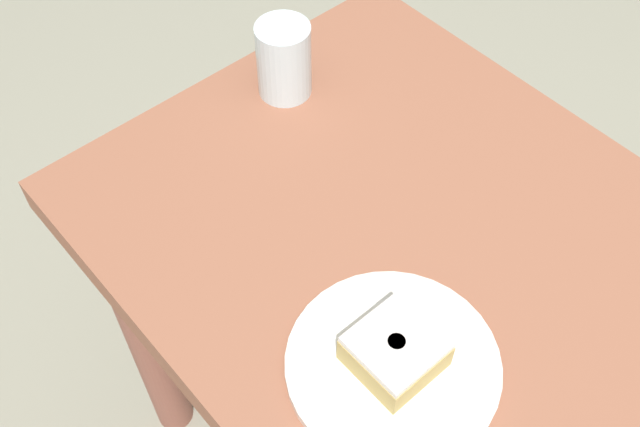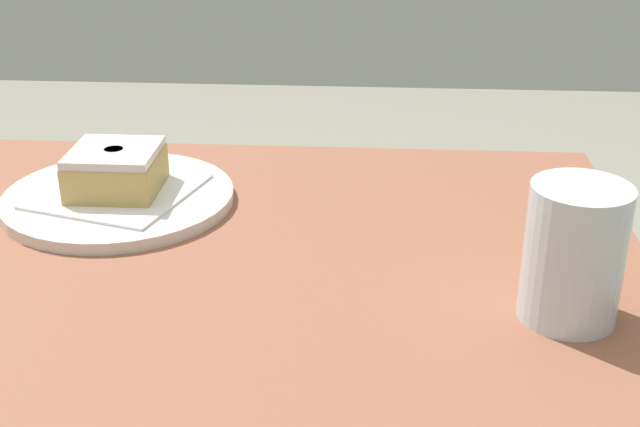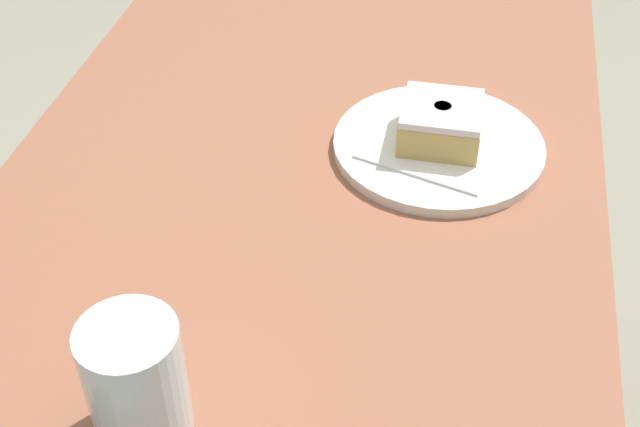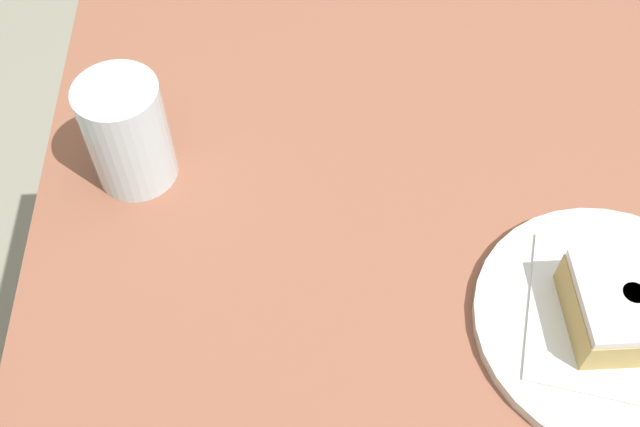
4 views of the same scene
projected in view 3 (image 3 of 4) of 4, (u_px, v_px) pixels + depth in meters
table at (314, 227)px, 1.01m from camera, size 0.96×0.61×0.71m
plate_glazed_square at (438, 146)px, 0.91m from camera, size 0.22×0.22×0.01m
napkin_glazed_square at (439, 140)px, 0.91m from camera, size 0.17×0.17×0.00m
donut_glazed_square at (441, 123)px, 0.89m from camera, size 0.08×0.08×0.04m
water_glass at (136, 382)px, 0.61m from camera, size 0.07×0.07×0.11m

